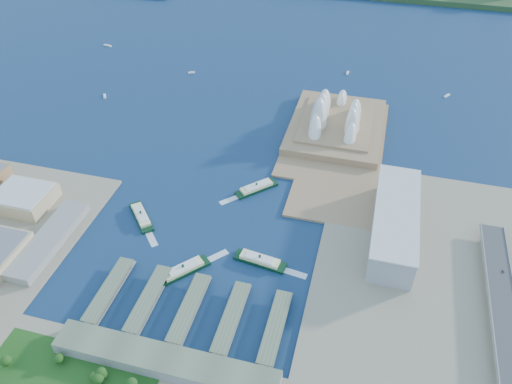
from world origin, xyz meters
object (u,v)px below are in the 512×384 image
(toaster_building, at_px, (394,223))
(ferry_c, at_px, (183,269))
(ferry_b, at_px, (257,186))
(ferry_a, at_px, (141,215))
(opera_house, at_px, (338,111))
(ferry_d, at_px, (260,259))
(car_c, at_px, (503,271))

(toaster_building, bearing_deg, ferry_c, -151.96)
(toaster_building, bearing_deg, ferry_b, 166.47)
(ferry_a, bearing_deg, opera_house, 10.23)
(ferry_d, height_order, car_c, car_c)
(opera_house, xyz_separation_m, car_c, (199.00, -238.56, -16.55))
(ferry_a, height_order, car_c, car_c)
(ferry_c, height_order, ferry_d, ferry_c)
(opera_house, height_order, ferry_c, opera_house)
(opera_house, relative_size, ferry_b, 3.26)
(ferry_a, bearing_deg, ferry_b, -5.41)
(ferry_d, bearing_deg, ferry_a, 86.15)
(opera_house, height_order, ferry_b, opera_house)
(ferry_a, xyz_separation_m, ferry_c, (77.40, -64.58, 0.23))
(toaster_building, height_order, car_c, toaster_building)
(ferry_a, bearing_deg, toaster_building, -32.59)
(opera_house, relative_size, toaster_building, 1.16)
(ferry_a, height_order, ferry_c, ferry_c)
(toaster_building, height_order, ferry_a, toaster_building)
(ferry_d, bearing_deg, opera_house, -0.85)
(ferry_b, bearing_deg, ferry_d, -29.26)
(car_c, bearing_deg, ferry_d, 8.78)
(opera_house, height_order, ferry_d, opera_house)
(opera_house, xyz_separation_m, ferry_c, (-115.15, -309.25, -26.58))
(ferry_c, bearing_deg, ferry_a, 1.22)
(ferry_d, bearing_deg, toaster_building, -52.32)
(ferry_b, xyz_separation_m, car_c, (275.58, -78.65, 10.22))
(opera_house, bearing_deg, ferry_c, -110.42)
(opera_house, relative_size, ferry_d, 3.20)
(car_c, bearing_deg, ferry_c, 12.68)
(toaster_building, xyz_separation_m, ferry_d, (-132.22, -75.81, -15.18))
(toaster_building, xyz_separation_m, ferry_b, (-166.58, 40.09, -15.28))
(ferry_b, relative_size, ferry_d, 0.98)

